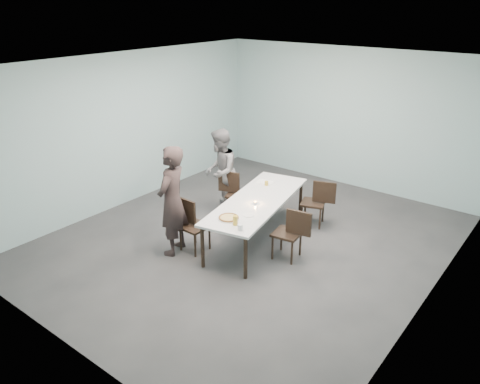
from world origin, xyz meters
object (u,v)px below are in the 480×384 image
Objects in this scene: diner_far at (220,171)px; pizza at (229,218)px; amber_tumbler at (266,183)px; diner_near at (172,201)px; table at (257,203)px; chair_near_left at (191,221)px; chair_near_right at (292,231)px; chair_far_right at (318,200)px; beer_glass at (235,220)px; side_plate at (248,215)px; water_tumbler at (240,227)px; chair_far_left at (234,191)px; tealight at (255,203)px.

diner_far is 4.87× the size of pizza.
diner_far is 20.71× the size of amber_tumbler.
diner_near is 5.38× the size of pizza.
chair_near_left is (-0.67, -0.94, -0.19)m from table.
chair_near_right is at bearing 28.54° from chair_near_left.
chair_far_right is 5.80× the size of beer_glass.
side_plate is at bearing 23.21° from chair_near_left.
amber_tumbler is at bearing 144.96° from diner_near.
chair_near_left is 4.83× the size of side_plate.
chair_near_left reaches higher than table.
diner_far is at bearing -27.18° from chair_near_right.
chair_near_left and chair_far_right have the same top height.
chair_far_right is at bearing 78.31° from diner_far.
water_tumbler is at bearing -3.97° from chair_near_left.
chair_near_left is 1.00× the size of chair_far_left.
chair_far_left is 1.78m from diner_near.
table is 15.15× the size of side_plate.
water_tumbler is 1.84m from amber_tumbler.
tealight is 0.87m from amber_tumbler.
diner_near is 0.98m from pizza.
chair_far_left is at bearing 2.18° from chair_far_right.
chair_far_left reaches higher than tealight.
side_plate is at bearing 25.60° from chair_near_right.
water_tumbler is at bearing -67.43° from amber_tumbler.
side_plate is (-0.58, -0.38, 0.25)m from chair_near_right.
chair_far_right is 4.83× the size of side_plate.
water_tumbler reaches higher than tealight.
diner_far is at bearing 137.25° from water_tumbler.
chair_near_left is 1.11m from tealight.
tealight is at bearing -67.73° from amber_tumbler.
amber_tumbler is at bearing 112.27° from tealight.
beer_glass reaches higher than table.
water_tumbler is (0.37, -0.19, 0.03)m from pizza.
chair_far_left is 0.74m from amber_tumbler.
table is 1.17m from chair_near_left.
chair_far_left reaches higher than table.
water_tumbler is at bearing -70.03° from chair_far_left.
amber_tumbler is (-0.34, 1.51, 0.02)m from pizza.
tealight is (0.08, -0.17, 0.08)m from table.
side_plate is at bearing -67.68° from amber_tumbler.
pizza is 2.27× the size of beer_glass.
chair_far_right is 1.41m from tealight.
chair_near_left is at bearing 40.04° from chair_far_right.
chair_near_left is 1.02m from side_plate.
chair_near_left is 0.53× the size of diner_far.
chair_near_left reaches higher than water_tumbler.
chair_far_right is at bearing 76.88° from pizza.
diner_near reaches higher than water_tumbler.
diner_near is 32.69× the size of tealight.
table is at bearing 116.30° from tealight.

